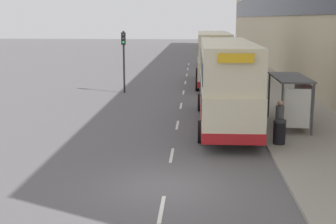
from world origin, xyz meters
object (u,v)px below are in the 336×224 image
at_px(double_decker_bus_ahead, 213,57).
at_px(litter_bin, 279,132).
at_px(bus_shelter, 294,93).
at_px(traffic_light_far_kerb, 124,51).
at_px(car_0, 211,54).
at_px(car_1, 207,57).
at_px(pedestrian_at_shelter, 306,98).
at_px(car_2, 212,50).
at_px(double_decker_bus_near, 226,82).
at_px(pedestrian_1, 279,121).

height_order(double_decker_bus_ahead, litter_bin, double_decker_bus_ahead).
bearing_deg(bus_shelter, traffic_light_far_kerb, 132.18).
xyz_separation_m(car_0, litter_bin, (1.78, -42.67, -0.16)).
distance_m(car_1, pedestrian_at_shelter, 29.38).
distance_m(bus_shelter, pedestrian_at_shelter, 4.22).
bearing_deg(car_0, double_decker_bus_ahead, -91.12).
xyz_separation_m(car_0, pedestrian_at_shelter, (4.46, -35.56, 0.15)).
bearing_deg(car_2, double_decker_bus_near, -90.86).
relative_size(double_decker_bus_ahead, pedestrian_at_shelter, 6.78).
relative_size(double_decker_bus_ahead, traffic_light_far_kerb, 2.44).
bearing_deg(pedestrian_at_shelter, car_0, 97.14).
bearing_deg(car_2, bus_shelter, -86.77).
relative_size(double_decker_bus_ahead, car_1, 2.61).
height_order(double_decker_bus_ahead, pedestrian_at_shelter, double_decker_bus_ahead).
bearing_deg(pedestrian_at_shelter, pedestrian_1, -111.44).
distance_m(car_0, car_1, 6.64).
bearing_deg(car_1, bus_shelter, -83.75).
height_order(bus_shelter, car_2, bus_shelter).
bearing_deg(car_0, bus_shelter, -85.65).
bearing_deg(car_0, pedestrian_1, -87.52).
relative_size(bus_shelter, car_0, 0.98).
distance_m(double_decker_bus_near, pedestrian_at_shelter, 5.80).
bearing_deg(pedestrian_at_shelter, car_1, 99.89).
distance_m(double_decker_bus_near, car_0, 38.64).
xyz_separation_m(double_decker_bus_near, double_decker_bus_ahead, (-0.16, 15.16, -0.00)).
xyz_separation_m(car_0, traffic_light_far_kerb, (-7.17, -28.19, 2.24)).
bearing_deg(bus_shelter, car_1, 96.25).
bearing_deg(double_decker_bus_ahead, double_decker_bus_near, -89.39).
xyz_separation_m(double_decker_bus_near, car_1, (-0.29, 32.00, -1.39)).
bearing_deg(car_2, double_decker_bus_ahead, -91.59).
distance_m(double_decker_bus_ahead, car_1, 16.90).
relative_size(litter_bin, traffic_light_far_kerb, 0.23).
relative_size(pedestrian_at_shelter, traffic_light_far_kerb, 0.36).
height_order(car_2, pedestrian_1, pedestrian_1).
height_order(double_decker_bus_near, traffic_light_far_kerb, traffic_light_far_kerb).
xyz_separation_m(car_2, pedestrian_at_shelter, (4.07, -42.54, 0.14)).
relative_size(car_0, car_2, 0.95).
bearing_deg(double_decker_bus_ahead, pedestrian_at_shelter, -67.90).
xyz_separation_m(car_0, pedestrian_1, (1.83, -42.25, 0.25)).
xyz_separation_m(bus_shelter, pedestrian_at_shelter, (1.46, 3.86, -0.90)).
height_order(bus_shelter, double_decker_bus_ahead, double_decker_bus_ahead).
distance_m(pedestrian_at_shelter, traffic_light_far_kerb, 13.93).
xyz_separation_m(double_decker_bus_near, car_0, (0.30, 38.61, -1.46)).
xyz_separation_m(bus_shelter, pedestrian_1, (-1.17, -2.84, -0.80)).
relative_size(car_2, pedestrian_at_shelter, 2.76).
height_order(double_decker_bus_ahead, car_2, double_decker_bus_ahead).
relative_size(double_decker_bus_near, pedestrian_1, 6.20).
relative_size(bus_shelter, litter_bin, 4.00).
relative_size(car_2, traffic_light_far_kerb, 0.99).
xyz_separation_m(car_0, car_2, (0.39, 6.97, 0.00)).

